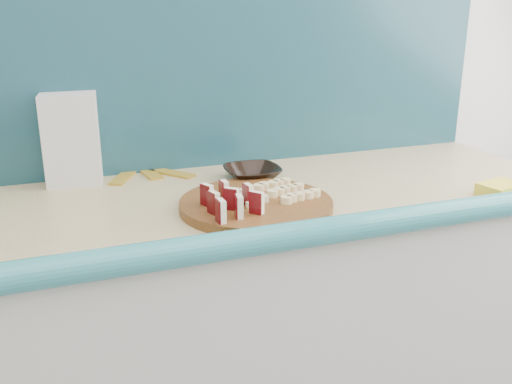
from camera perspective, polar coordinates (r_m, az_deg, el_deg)
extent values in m
cube|color=white|center=(1.60, -16.64, 15.22)|extent=(3.60, 0.04, 2.60)
cube|color=beige|center=(1.61, -9.13, -17.16)|extent=(2.20, 0.60, 0.88)
cube|color=tan|center=(1.39, -10.07, -1.72)|extent=(2.20, 0.60, 0.03)
cube|color=teal|center=(1.12, -7.17, -6.67)|extent=(2.20, 0.06, 0.03)
cube|color=teal|center=(1.61, -12.55, 10.53)|extent=(2.20, 0.02, 0.50)
cylinder|color=#45280E|center=(1.33, 0.00, -1.28)|extent=(0.44, 0.44, 0.02)
cube|color=#FFEECB|center=(1.19, -3.48, -1.90)|extent=(0.02, 0.03, 0.05)
cube|color=#460508|center=(1.18, -3.81, -1.98)|extent=(0.01, 0.03, 0.05)
cube|color=#FFEECB|center=(1.24, -4.21, -1.06)|extent=(0.02, 0.03, 0.05)
cube|color=#460508|center=(1.23, -4.53, -1.13)|extent=(0.01, 0.03, 0.05)
cube|color=#FFEECB|center=(1.29, -4.87, -0.28)|extent=(0.02, 0.03, 0.05)
cube|color=#460508|center=(1.28, -5.18, -0.35)|extent=(0.01, 0.03, 0.05)
cube|color=#FFEECB|center=(1.21, -1.66, -1.47)|extent=(0.02, 0.03, 0.05)
cube|color=#460508|center=(1.21, -1.97, -1.54)|extent=(0.01, 0.03, 0.05)
cube|color=#FFEECB|center=(1.26, -2.44, -0.66)|extent=(0.02, 0.03, 0.05)
cube|color=#460508|center=(1.26, -2.75, -0.73)|extent=(0.01, 0.03, 0.05)
cube|color=#FFEECB|center=(1.31, -3.16, 0.08)|extent=(0.02, 0.03, 0.05)
cube|color=#460508|center=(1.31, -3.46, 0.02)|extent=(0.01, 0.03, 0.05)
cube|color=#FFEECB|center=(1.23, 0.10, -1.06)|extent=(0.02, 0.03, 0.05)
cube|color=#460508|center=(1.23, -0.21, -1.13)|extent=(0.01, 0.03, 0.05)
cube|color=#FFEECB|center=(1.28, -0.74, -0.28)|extent=(0.02, 0.03, 0.05)
cube|color=#460508|center=(1.28, -1.03, -0.35)|extent=(0.01, 0.03, 0.05)
cube|color=beige|center=(1.31, -0.50, -0.57)|extent=(0.02, 0.02, 0.02)
cube|color=beige|center=(1.32, -0.44, -0.46)|extent=(0.02, 0.02, 0.02)
cube|color=#460508|center=(1.33, -0.65, -0.33)|extent=(0.02, 0.02, 0.02)
cube|color=beige|center=(1.32, -0.88, -0.51)|extent=(0.02, 0.02, 0.02)
cube|color=beige|center=(1.32, -1.22, -0.46)|extent=(0.02, 0.02, 0.02)
cube|color=beige|center=(1.32, -1.68, -0.49)|extent=(0.02, 0.02, 0.02)
cube|color=beige|center=(1.31, -1.25, -0.63)|extent=(0.02, 0.02, 0.02)
cube|color=beige|center=(1.30, -1.49, -0.73)|extent=(0.02, 0.02, 0.02)
cube|color=#460508|center=(1.29, -1.52, -0.90)|extent=(0.02, 0.02, 0.02)
cube|color=beige|center=(1.30, -0.95, -0.80)|extent=(0.02, 0.02, 0.02)
cube|color=beige|center=(1.29, -0.69, -0.91)|extent=(0.02, 0.02, 0.02)
cube|color=beige|center=(1.30, -0.61, -0.72)|extent=(0.02, 0.02, 0.02)
cube|color=beige|center=(1.30, -0.26, -0.75)|extent=(0.02, 0.02, 0.02)
cube|color=beige|center=(1.30, 0.15, -0.70)|extent=(0.02, 0.02, 0.02)
cube|color=#460508|center=(1.31, -0.37, -0.61)|extent=(0.02, 0.02, 0.02)
cylinder|color=beige|center=(1.31, 2.96, -0.74)|extent=(0.03, 0.03, 0.02)
cylinder|color=beige|center=(1.32, 3.69, -0.57)|extent=(0.03, 0.03, 0.02)
cylinder|color=beige|center=(1.33, 4.41, -0.39)|extent=(0.03, 0.03, 0.02)
cylinder|color=beige|center=(1.34, 5.11, -0.22)|extent=(0.03, 0.03, 0.02)
cylinder|color=beige|center=(1.36, 5.80, -0.06)|extent=(0.03, 0.03, 0.02)
cylinder|color=beige|center=(1.35, 1.55, -0.14)|extent=(0.03, 0.03, 0.02)
cylinder|color=beige|center=(1.36, 2.27, 0.03)|extent=(0.03, 0.03, 0.02)
cylinder|color=beige|center=(1.37, 2.98, 0.19)|extent=(0.03, 0.03, 0.02)
cylinder|color=beige|center=(1.38, 3.68, 0.35)|extent=(0.03, 0.03, 0.02)
cylinder|color=beige|center=(1.40, 4.36, 0.51)|extent=(0.03, 0.03, 0.02)
cylinder|color=beige|center=(1.39, 0.22, 0.43)|extent=(0.03, 0.03, 0.02)
cylinder|color=beige|center=(1.40, 0.93, 0.59)|extent=(0.03, 0.03, 0.02)
cylinder|color=beige|center=(1.41, 1.63, 0.74)|extent=(0.03, 0.03, 0.02)
cylinder|color=beige|center=(1.42, 2.32, 0.89)|extent=(0.03, 0.03, 0.02)
cylinder|color=beige|center=(1.44, 3.00, 1.04)|extent=(0.03, 0.03, 0.02)
imported|color=black|center=(1.55, -0.37, 1.87)|extent=(0.15, 0.15, 0.04)
cube|color=silver|center=(1.57, -17.97, 5.03)|extent=(0.15, 0.12, 0.24)
cube|color=yellow|center=(1.55, 23.24, 0.25)|extent=(0.12, 0.09, 0.03)
cube|color=gold|center=(1.62, -12.93, 1.63)|extent=(0.11, 0.17, 0.01)
cube|color=gold|center=(1.65, -10.84, 2.06)|extent=(0.06, 0.17, 0.01)
cube|color=gold|center=(1.63, -8.79, 1.96)|extent=(0.14, 0.16, 0.01)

